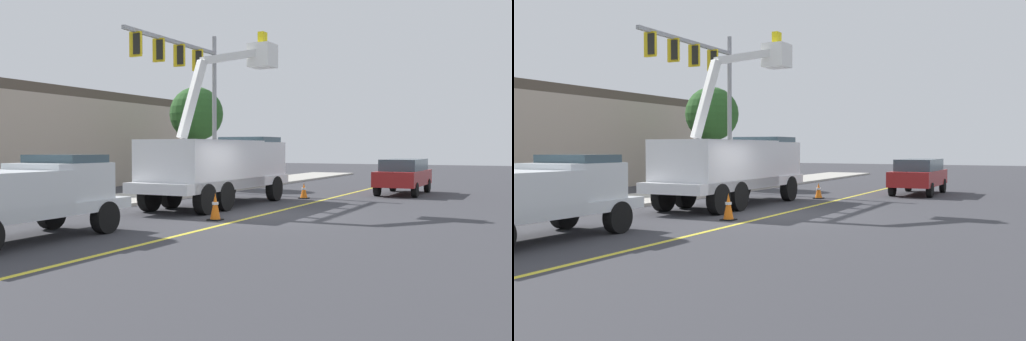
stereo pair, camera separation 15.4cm
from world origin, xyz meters
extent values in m
plane|color=#38383D|center=(0.00, 0.00, 0.00)|extent=(120.00, 120.00, 0.00)
cube|color=#B2ADA3|center=(-0.24, 7.45, 0.06)|extent=(60.08, 5.50, 0.12)
cube|color=yellow|center=(0.00, 0.00, 0.00)|extent=(49.98, 1.74, 0.01)
cube|color=white|center=(2.00, 2.94, 0.90)|extent=(8.28, 2.76, 0.36)
cube|color=white|center=(4.62, 3.02, 1.67)|extent=(2.70, 2.43, 1.60)
cube|color=#384C56|center=(4.82, 3.03, 2.37)|extent=(1.87, 2.16, 0.64)
cube|color=white|center=(1.02, 2.91, 1.62)|extent=(5.32, 2.66, 1.80)
cube|color=white|center=(-0.05, 2.70, 3.94)|extent=(1.17, 0.69, 2.82)
cube|color=white|center=(1.66, 2.00, 5.62)|extent=(2.76, 1.34, 0.89)
cube|color=white|center=(2.95, 1.47, 5.77)|extent=(0.90, 0.90, 0.90)
cube|color=yellow|center=(2.95, 1.47, 6.37)|extent=(0.36, 0.24, 0.60)
cylinder|color=black|center=(4.83, 4.16, 0.52)|extent=(1.05, 0.37, 1.04)
cylinder|color=black|center=(4.90, 1.91, 0.52)|extent=(1.05, 0.37, 1.04)
cylinder|color=black|center=(0.49, 4.02, 0.52)|extent=(1.05, 0.37, 1.04)
cylinder|color=black|center=(0.56, 1.77, 0.52)|extent=(1.05, 0.37, 1.04)
cylinder|color=black|center=(-0.82, 3.98, 0.52)|extent=(1.05, 0.37, 1.04)
cylinder|color=black|center=(-0.75, 1.73, 0.52)|extent=(1.05, 0.37, 1.04)
cube|color=silver|center=(-7.37, 2.64, 0.75)|extent=(5.66, 2.28, 0.30)
cube|color=silver|center=(-6.14, 2.68, 1.30)|extent=(2.08, 1.99, 1.10)
cube|color=#384C56|center=(-5.94, 2.69, 1.78)|extent=(1.40, 1.81, 0.56)
cylinder|color=black|center=(-5.55, 3.65, 0.42)|extent=(0.85, 0.33, 0.84)
cylinder|color=black|center=(-5.49, 1.76, 0.42)|extent=(0.85, 0.33, 0.84)
cube|color=maroon|center=(10.89, -2.08, 0.79)|extent=(4.86, 2.05, 0.70)
cube|color=#384C56|center=(11.04, -2.08, 1.39)|extent=(3.51, 1.78, 0.60)
cylinder|color=black|center=(9.29, -2.99, 0.34)|extent=(0.69, 0.26, 0.68)
cylinder|color=black|center=(9.23, -1.28, 0.34)|extent=(0.69, 0.26, 0.68)
cylinder|color=black|center=(12.55, -2.89, 0.34)|extent=(0.69, 0.26, 0.68)
cylinder|color=black|center=(12.50, -1.18, 0.34)|extent=(0.69, 0.26, 0.68)
cube|color=black|center=(-1.84, 0.65, 0.02)|extent=(0.40, 0.40, 0.04)
cone|color=orange|center=(-1.84, 0.65, 0.44)|extent=(0.32, 0.32, 0.81)
cylinder|color=white|center=(-1.84, 0.65, 0.52)|extent=(0.20, 0.20, 0.08)
cube|color=black|center=(6.47, 1.22, 0.02)|extent=(0.40, 0.40, 0.04)
cone|color=orange|center=(6.47, 1.22, 0.37)|extent=(0.32, 0.32, 0.66)
cylinder|color=white|center=(6.47, 1.22, 0.44)|extent=(0.20, 0.20, 0.08)
cylinder|color=gray|center=(7.88, 6.71, 3.90)|extent=(0.22, 0.22, 7.81)
cube|color=gray|center=(4.33, 6.60, 6.97)|extent=(7.11, 0.39, 0.16)
cube|color=gold|center=(6.30, 6.66, 6.42)|extent=(0.14, 0.56, 1.00)
cube|color=black|center=(6.30, 6.56, 6.42)|extent=(0.21, 0.33, 0.84)
cube|color=gold|center=(4.72, 6.61, 6.42)|extent=(0.14, 0.56, 1.00)
cube|color=black|center=(4.72, 6.51, 6.42)|extent=(0.21, 0.33, 0.84)
cube|color=gold|center=(3.14, 6.56, 6.42)|extent=(0.14, 0.56, 1.00)
cube|color=black|center=(3.15, 6.46, 6.42)|extent=(0.21, 0.33, 0.84)
cube|color=gold|center=(1.56, 6.51, 6.42)|extent=(0.14, 0.56, 1.00)
cube|color=black|center=(1.57, 6.41, 6.42)|extent=(0.21, 0.33, 0.84)
cylinder|color=brown|center=(10.51, 9.55, 1.54)|extent=(0.32, 0.32, 3.09)
sphere|color=#285623|center=(10.51, 9.55, 4.15)|extent=(3.04, 3.04, 3.04)
camera|label=1|loc=(-16.93, -8.71, 2.24)|focal=40.52mm
camera|label=2|loc=(-16.86, -8.85, 2.24)|focal=40.52mm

